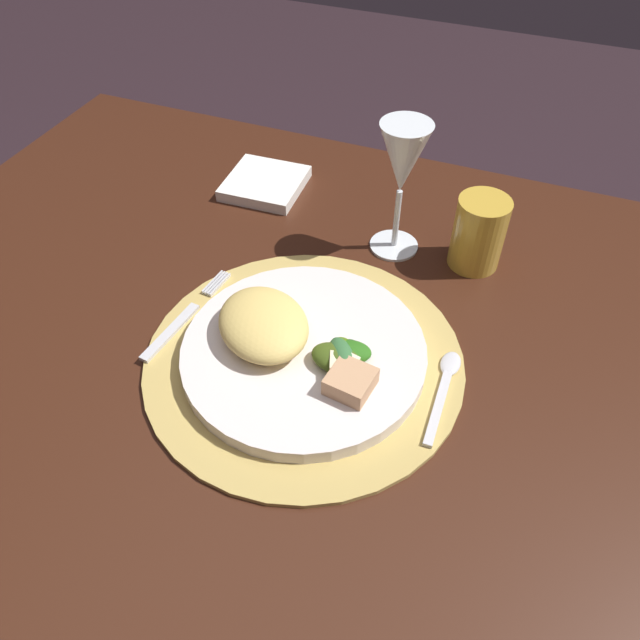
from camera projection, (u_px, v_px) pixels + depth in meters
ground_plane at (344, 589)px, 1.23m from camera, size 6.00×6.00×0.00m
dining_table at (355, 440)px, 0.84m from camera, size 1.35×0.88×0.72m
placemat at (304, 359)px, 0.70m from camera, size 0.37×0.37×0.01m
dinner_plate at (304, 353)px, 0.70m from camera, size 0.28×0.28×0.02m
pasta_serving at (263, 324)px, 0.69m from camera, size 0.16×0.15×0.04m
salad_greens at (342, 356)px, 0.67m from camera, size 0.07×0.06×0.02m
bread_piece at (351, 381)px, 0.64m from camera, size 0.05×0.05×0.02m
fork at (183, 318)px, 0.74m from camera, size 0.03×0.17×0.00m
spoon at (445, 382)px, 0.67m from camera, size 0.02×0.13×0.01m
napkin at (265, 183)px, 0.94m from camera, size 0.12×0.12×0.02m
wine_glass at (403, 164)px, 0.76m from camera, size 0.07×0.07×0.18m
amber_tumbler at (479, 233)px, 0.79m from camera, size 0.07×0.07×0.10m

